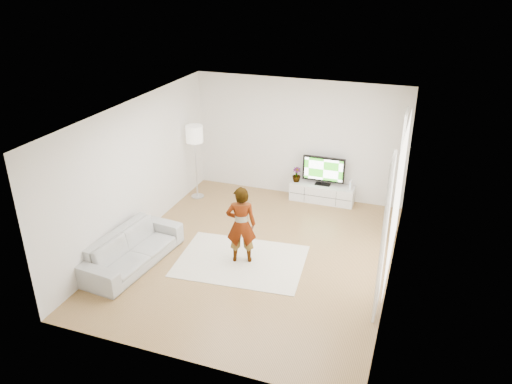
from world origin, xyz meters
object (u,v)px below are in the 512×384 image
(sofa, at_px, (132,249))
(floor_lamp, at_px, (195,137))
(television, at_px, (324,170))
(player, at_px, (241,225))
(rug, at_px, (241,261))
(media_console, at_px, (322,193))

(sofa, bearing_deg, floor_lamp, 8.77)
(television, bearing_deg, player, -105.45)
(rug, distance_m, player, 0.76)
(rug, relative_size, sofa, 1.09)
(floor_lamp, bearing_deg, player, -48.79)
(floor_lamp, bearing_deg, rug, -49.15)
(media_console, height_order, floor_lamp, floor_lamp)
(media_console, xyz_separation_m, rug, (-0.85, -3.08, -0.20))
(television, xyz_separation_m, player, (-0.85, -3.08, -0.02))
(television, xyz_separation_m, rug, (-0.85, -3.11, -0.78))
(media_console, bearing_deg, floor_lamp, -165.56)
(media_console, relative_size, rug, 0.63)
(media_console, xyz_separation_m, player, (-0.85, -3.05, 0.55))
(sofa, distance_m, floor_lamp, 3.31)
(media_console, relative_size, sofa, 0.69)
(television, height_order, rug, television)
(rug, xyz_separation_m, floor_lamp, (-2.02, 2.34, 1.49))
(sofa, bearing_deg, player, -61.73)
(player, relative_size, floor_lamp, 0.85)
(media_console, distance_m, rug, 3.20)
(television, relative_size, player, 0.65)
(media_console, bearing_deg, rug, -105.46)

